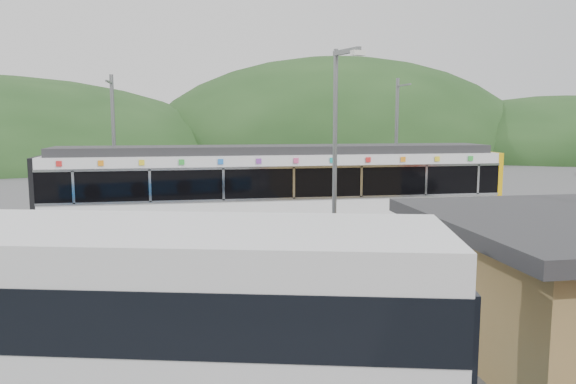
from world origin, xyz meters
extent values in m
plane|color=#4C4C4F|center=(0.00, 0.00, 0.00)|extent=(120.00, 120.00, 0.00)
ellipsoid|color=#1E3D19|center=(16.00, 54.00, 0.00)|extent=(52.00, 39.00, 26.00)
ellipsoid|color=#1E3D19|center=(45.00, 48.00, 0.00)|extent=(44.00, 33.00, 16.00)
cube|color=#9E9E99|center=(0.00, 3.30, 0.15)|extent=(26.00, 3.20, 0.30)
cube|color=yellow|center=(0.00, 2.00, 0.30)|extent=(26.00, 0.10, 0.01)
cube|color=black|center=(-5.60, 6.00, 0.30)|extent=(3.20, 2.20, 0.56)
cube|color=black|center=(6.40, 6.00, 0.30)|extent=(3.20, 2.20, 0.56)
cube|color=silver|center=(0.40, 6.00, 1.04)|extent=(20.00, 2.90, 0.92)
cube|color=black|center=(0.40, 6.00, 2.23)|extent=(20.00, 2.96, 1.45)
cube|color=silver|center=(0.40, 4.50, 1.55)|extent=(20.00, 0.05, 0.10)
cube|color=silver|center=(0.40, 4.50, 2.90)|extent=(20.00, 0.05, 0.10)
cube|color=silver|center=(0.40, 6.00, 3.17)|extent=(20.00, 2.90, 0.45)
cube|color=#2D2D30|center=(0.40, 6.00, 3.58)|extent=(19.40, 2.50, 0.36)
cube|color=#E0AB0B|center=(10.52, 6.00, 1.90)|extent=(0.24, 2.92, 3.00)
cube|color=black|center=(-9.70, 6.00, 1.90)|extent=(0.20, 2.92, 3.00)
cube|color=silver|center=(-8.10, 4.50, 2.23)|extent=(0.10, 0.05, 1.35)
cube|color=silver|center=(-5.10, 4.50, 2.23)|extent=(0.10, 0.05, 1.35)
cube|color=silver|center=(-2.10, 4.50, 2.23)|extent=(0.10, 0.05, 1.35)
cube|color=silver|center=(0.90, 4.50, 2.23)|extent=(0.10, 0.05, 1.35)
cube|color=silver|center=(3.90, 4.50, 2.23)|extent=(0.10, 0.05, 1.35)
cube|color=silver|center=(6.90, 4.50, 2.23)|extent=(0.10, 0.05, 1.35)
cube|color=silver|center=(9.40, 4.50, 2.23)|extent=(0.10, 0.05, 1.35)
cube|color=red|center=(-8.60, 4.51, 3.18)|extent=(0.22, 0.04, 0.22)
cube|color=orange|center=(-7.00, 4.51, 3.18)|extent=(0.22, 0.04, 0.22)
cube|color=yellow|center=(-5.40, 4.51, 3.18)|extent=(0.22, 0.04, 0.22)
cube|color=green|center=(-3.80, 4.51, 3.18)|extent=(0.22, 0.04, 0.22)
cube|color=blue|center=(-2.20, 4.51, 3.18)|extent=(0.22, 0.04, 0.22)
cube|color=purple|center=(-0.60, 4.51, 3.18)|extent=(0.22, 0.04, 0.22)
cube|color=#E54C8C|center=(1.00, 4.51, 3.18)|extent=(0.22, 0.04, 0.22)
cube|color=#19A5A5|center=(2.60, 4.51, 3.18)|extent=(0.22, 0.04, 0.22)
cube|color=red|center=(4.20, 4.51, 3.18)|extent=(0.22, 0.04, 0.22)
cube|color=orange|center=(5.80, 4.51, 3.18)|extent=(0.22, 0.04, 0.22)
cube|color=yellow|center=(7.40, 4.51, 3.18)|extent=(0.22, 0.04, 0.22)
cube|color=green|center=(9.00, 4.51, 3.18)|extent=(0.22, 0.04, 0.22)
cylinder|color=slate|center=(-7.00, 8.60, 3.50)|extent=(0.18, 0.18, 7.00)
cube|color=slate|center=(-7.00, 7.80, 6.60)|extent=(0.08, 1.80, 0.08)
cylinder|color=slate|center=(7.00, 8.60, 3.50)|extent=(0.18, 0.18, 7.00)
cube|color=slate|center=(7.00, 7.80, 6.60)|extent=(0.08, 1.80, 0.08)
cube|color=silver|center=(-5.67, -10.07, 1.45)|extent=(12.59, 5.65, 0.89)
cube|color=black|center=(-5.67, -10.07, 2.34)|extent=(12.60, 5.69, 0.89)
cube|color=silver|center=(-5.67, -10.07, 3.07)|extent=(12.59, 5.65, 0.56)
cylinder|color=slate|center=(0.38, -4.44, 3.38)|extent=(0.12, 0.12, 6.75)
cube|color=slate|center=(0.38, -4.95, 6.64)|extent=(0.46, 1.11, 0.12)
cube|color=silver|center=(0.38, -5.45, 6.55)|extent=(0.39, 0.28, 0.12)
camera|label=1|loc=(-3.38, -18.95, 4.95)|focal=35.00mm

